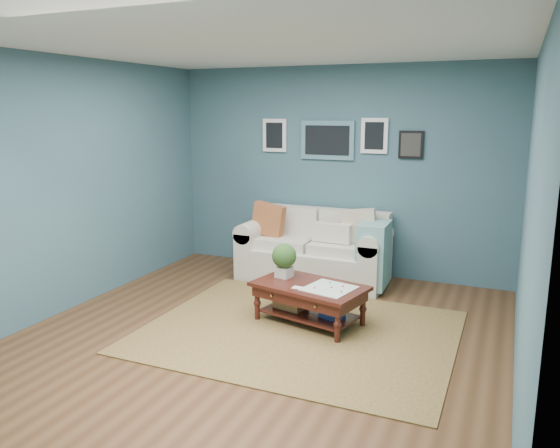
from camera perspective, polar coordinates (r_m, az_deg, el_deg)
The scene contains 4 objects.
room_shell at distance 4.95m, azimuth -2.34°, elevation 2.76°, with size 5.00×5.02×2.70m.
area_rug at distance 5.47m, azimuth 1.96°, elevation -11.15°, with size 2.96×2.37×0.01m, color brown.
loveseat at distance 6.96m, azimuth 4.25°, elevation -2.66°, with size 1.90×0.86×0.98m.
coffee_table at distance 5.60m, azimuth 2.63°, elevation -6.88°, with size 1.22×0.88×0.77m.
Camera 1 is at (2.12, -4.35, 2.15)m, focal length 35.00 mm.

